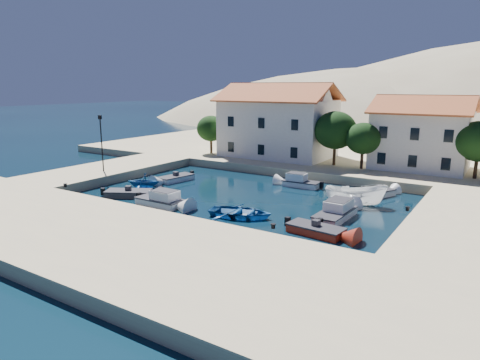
% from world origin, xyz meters
% --- Properties ---
extents(ground, '(400.00, 400.00, 0.00)m').
position_xyz_m(ground, '(0.00, 0.00, 0.00)').
color(ground, black).
rests_on(ground, ground).
extents(quay_south, '(52.00, 12.00, 1.00)m').
position_xyz_m(quay_south, '(0.00, -6.00, 0.50)').
color(quay_south, beige).
rests_on(quay_south, ground).
extents(quay_west, '(8.00, 20.00, 1.00)m').
position_xyz_m(quay_west, '(-19.00, 10.00, 0.50)').
color(quay_west, beige).
rests_on(quay_west, ground).
extents(quay_north, '(80.00, 36.00, 1.00)m').
position_xyz_m(quay_north, '(2.00, 38.00, 0.50)').
color(quay_north, beige).
rests_on(quay_north, ground).
extents(building_left, '(14.70, 9.45, 9.70)m').
position_xyz_m(building_left, '(-6.00, 28.00, 5.94)').
color(building_left, silver).
rests_on(building_left, quay_north).
extents(building_mid, '(10.50, 8.40, 8.30)m').
position_xyz_m(building_mid, '(12.00, 29.00, 5.22)').
color(building_mid, silver).
rests_on(building_mid, quay_north).
extents(trees, '(37.30, 5.30, 6.45)m').
position_xyz_m(trees, '(4.51, 25.46, 4.84)').
color(trees, '#382314').
rests_on(trees, quay_north).
extents(lamppost, '(0.35, 0.25, 6.22)m').
position_xyz_m(lamppost, '(-17.50, 8.00, 4.75)').
color(lamppost, black).
rests_on(lamppost, quay_west).
extents(bollards, '(29.36, 9.56, 0.30)m').
position_xyz_m(bollards, '(2.80, 3.87, 1.15)').
color(bollards, black).
rests_on(bollards, ground).
extents(motorboat_grey_sw, '(4.61, 3.70, 1.25)m').
position_xyz_m(motorboat_grey_sw, '(-9.47, 4.17, 0.29)').
color(motorboat_grey_sw, '#313035').
rests_on(motorboat_grey_sw, ground).
extents(cabin_cruiser_south, '(4.52, 1.98, 1.60)m').
position_xyz_m(cabin_cruiser_south, '(-4.85, 3.55, 0.48)').
color(cabin_cruiser_south, white).
rests_on(cabin_cruiser_south, ground).
extents(rowboat_south, '(5.91, 4.86, 1.07)m').
position_xyz_m(rowboat_south, '(3.03, 4.49, 0.00)').
color(rowboat_south, '#1A5290').
rests_on(rowboat_south, ground).
extents(motorboat_red_se, '(4.21, 2.21, 1.25)m').
position_xyz_m(motorboat_red_se, '(9.76, 3.96, 0.29)').
color(motorboat_red_se, maroon).
rests_on(motorboat_red_se, ground).
extents(cabin_cruiser_east, '(2.15, 5.02, 1.60)m').
position_xyz_m(cabin_cruiser_east, '(9.65, 8.13, 0.48)').
color(cabin_cruiser_east, white).
rests_on(cabin_cruiser_east, ground).
extents(boat_east, '(5.74, 4.13, 2.08)m').
position_xyz_m(boat_east, '(9.81, 12.78, 0.00)').
color(boat_east, white).
rests_on(boat_east, ground).
extents(motorboat_white_ne, '(2.59, 3.44, 1.25)m').
position_xyz_m(motorboat_white_ne, '(10.71, 17.25, 0.30)').
color(motorboat_white_ne, white).
rests_on(motorboat_white_ne, ground).
extents(rowboat_west, '(4.19, 3.98, 1.73)m').
position_xyz_m(rowboat_west, '(-10.86, 7.58, 0.00)').
color(rowboat_west, '#1A5290').
rests_on(rowboat_west, ground).
extents(motorboat_white_west, '(2.41, 4.28, 1.25)m').
position_xyz_m(motorboat_white_west, '(-10.17, 11.83, 0.29)').
color(motorboat_white_west, white).
rests_on(motorboat_white_west, ground).
extents(cabin_cruiser_north, '(3.88, 1.72, 1.60)m').
position_xyz_m(cabin_cruiser_north, '(2.72, 16.79, 0.48)').
color(cabin_cruiser_north, white).
rests_on(cabin_cruiser_north, ground).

